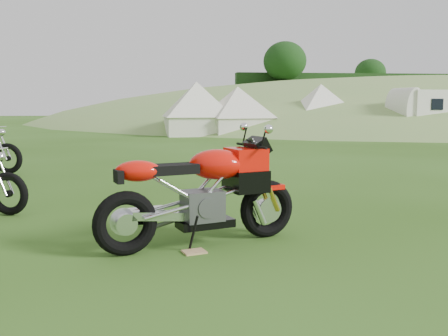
{
  "coord_description": "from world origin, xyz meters",
  "views": [
    {
      "loc": [
        -0.44,
        -5.14,
        1.58
      ],
      "look_at": [
        0.22,
        0.4,
        0.85
      ],
      "focal_mm": 40.0,
      "sensor_mm": 36.0,
      "label": 1
    }
  ],
  "objects": [
    {
      "name": "ground",
      "position": [
        0.0,
        0.0,
        0.0
      ],
      "size": [
        120.0,
        120.0,
        0.0
      ],
      "primitive_type": "plane",
      "color": "#284B10",
      "rests_on": "ground"
    },
    {
      "name": "hillside",
      "position": [
        24.0,
        40.0,
        0.0
      ],
      "size": [
        80.0,
        64.0,
        8.0
      ],
      "primitive_type": "ellipsoid",
      "color": "#769E50",
      "rests_on": "ground"
    },
    {
      "name": "hedgerow",
      "position": [
        24.0,
        40.0,
        0.0
      ],
      "size": [
        36.0,
        1.2,
        8.6
      ],
      "primitive_type": null,
      "color": "black",
      "rests_on": "ground"
    },
    {
      "name": "sport_motorcycle",
      "position": [
        -0.06,
        0.26,
        0.68
      ],
      "size": [
        2.32,
        1.25,
        1.35
      ],
      "primitive_type": null,
      "rotation": [
        0.0,
        0.0,
        0.32
      ],
      "color": "red",
      "rests_on": "ground"
    },
    {
      "name": "plywood_board",
      "position": [
        -0.15,
        -0.01,
        0.01
      ],
      "size": [
        0.28,
        0.25,
        0.02
      ],
      "primitive_type": "cube",
      "rotation": [
        0.0,
        0.0,
        0.3
      ],
      "color": "#A88058",
      "rests_on": "ground"
    },
    {
      "name": "tent_left",
      "position": [
        1.14,
        19.56,
        1.31
      ],
      "size": [
        3.24,
        3.24,
        2.62
      ],
      "primitive_type": null,
      "rotation": [
        0.0,
        0.0,
        0.07
      ],
      "color": "white",
      "rests_on": "ground"
    },
    {
      "name": "tent_mid",
      "position": [
        3.16,
        19.46,
        1.24
      ],
      "size": [
        3.36,
        3.36,
        2.48
      ],
      "primitive_type": null,
      "rotation": [
        0.0,
        0.0,
        0.19
      ],
      "color": "silver",
      "rests_on": "ground"
    },
    {
      "name": "tent_right",
      "position": [
        7.68,
        20.36,
        1.29
      ],
      "size": [
        3.22,
        3.22,
        2.59
      ],
      "primitive_type": null,
      "rotation": [
        0.0,
        0.0,
        0.08
      ],
      "color": "white",
      "rests_on": "ground"
    },
    {
      "name": "caravan",
      "position": [
        12.62,
        17.44,
        1.12
      ],
      "size": [
        4.99,
        2.69,
        2.23
      ],
      "primitive_type": null,
      "rotation": [
        0.0,
        0.0,
        0.12
      ],
      "color": "white",
      "rests_on": "ground"
    }
  ]
}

